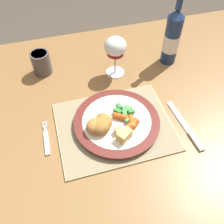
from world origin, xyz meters
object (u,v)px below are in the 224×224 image
(drinking_cup, at_px, (41,62))
(bottle, at_px, (172,37))
(table_knife, at_px, (188,129))
(fork, at_px, (46,140))
(wine_glass, at_px, (115,48))
(dining_table, at_px, (123,125))
(dinner_plate, at_px, (117,122))

(drinking_cup, bearing_deg, bottle, -7.91)
(table_knife, height_order, drinking_cup, drinking_cup)
(fork, distance_m, wine_glass, 0.39)
(dining_table, relative_size, table_knife, 6.89)
(bottle, bearing_deg, dining_table, -140.46)
(wine_glass, bearing_deg, fork, -140.03)
(dining_table, bearing_deg, drinking_cup, 131.25)
(table_knife, height_order, wine_glass, wine_glass)
(table_knife, bearing_deg, wine_glass, 114.25)
(fork, xyz_separation_m, table_knife, (0.44, -0.08, 0.00))
(dinner_plate, distance_m, wine_glass, 0.27)
(drinking_cup, bearing_deg, table_knife, -44.51)
(fork, bearing_deg, dining_table, 10.63)
(wine_glass, xyz_separation_m, bottle, (0.22, 0.01, -0.00))
(fork, distance_m, table_knife, 0.44)
(wine_glass, xyz_separation_m, drinking_cup, (-0.27, 0.08, -0.07))
(dinner_plate, xyz_separation_m, drinking_cup, (-0.20, 0.33, 0.03))
(table_knife, bearing_deg, dinner_plate, 159.55)
(table_knife, bearing_deg, drinking_cup, 135.49)
(wine_glass, bearing_deg, dinner_plate, -105.13)
(dinner_plate, height_order, table_knife, dinner_plate)
(wine_glass, distance_m, bottle, 0.23)
(fork, xyz_separation_m, drinking_cup, (0.02, 0.32, 0.04))
(bottle, distance_m, drinking_cup, 0.50)
(dinner_plate, relative_size, wine_glass, 1.75)
(dinner_plate, distance_m, bottle, 0.40)
(dining_table, relative_size, bottle, 4.79)
(dining_table, height_order, fork, fork)
(table_knife, xyz_separation_m, drinking_cup, (-0.41, 0.40, 0.04))
(dinner_plate, bearing_deg, dining_table, 50.91)
(table_knife, bearing_deg, fork, 169.64)
(wine_glass, height_order, bottle, bottle)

